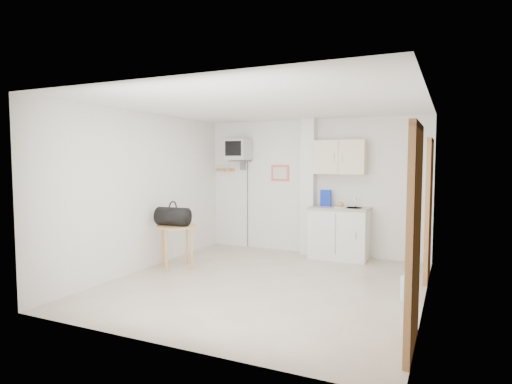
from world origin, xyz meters
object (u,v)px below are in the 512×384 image
at_px(crt_television, 238,150).
at_px(water_bottle, 405,288).
at_px(round_table, 177,231).
at_px(duffel_bag, 173,216).

relative_size(crt_television, water_bottle, 6.37).
distance_m(round_table, duffel_bag, 0.25).
bearing_deg(duffel_bag, water_bottle, -4.32).
xyz_separation_m(round_table, duffel_bag, (-0.04, -0.04, 0.24)).
xyz_separation_m(crt_television, water_bottle, (3.32, -1.92, -1.78)).
bearing_deg(duffel_bag, round_table, 42.50).
relative_size(round_table, water_bottle, 2.07).
xyz_separation_m(crt_television, duffel_bag, (-0.24, -1.84, -1.09)).
relative_size(duffel_bag, water_bottle, 1.62).
bearing_deg(crt_television, round_table, -96.36).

